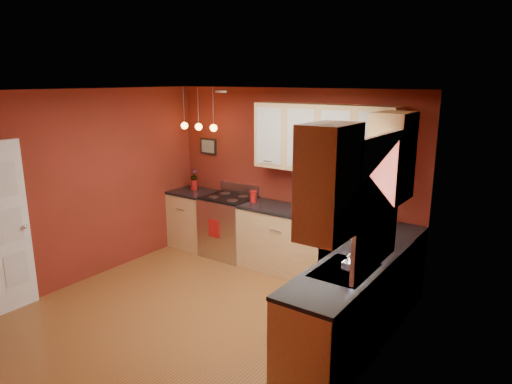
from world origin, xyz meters
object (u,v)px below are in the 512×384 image
Objects in this scene: soap_pump at (348,265)px; coffee_maker at (374,214)px; red_canister at (253,197)px; gas_range at (229,226)px; sink at (345,272)px.

coffee_maker is at bearing 103.32° from soap_pump.
soap_pump is at bearing -36.01° from red_canister.
gas_range is 6.40× the size of red_canister.
sink is 0.20m from soap_pump.
sink is 2.52× the size of coffee_maker.
red_canister is 0.62× the size of coffee_maker.
soap_pump is (2.70, -1.63, 0.57)m from gas_range.
red_canister is at bearing 145.21° from sink.
sink reaches higher than red_canister.
gas_range is at bearing 150.22° from sink.
soap_pump is at bearing -57.80° from sink.
gas_range is 3.05m from sink.
sink reaches higher than gas_range.
gas_range is at bearing 179.33° from red_canister.
soap_pump is at bearing -90.33° from coffee_maker.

